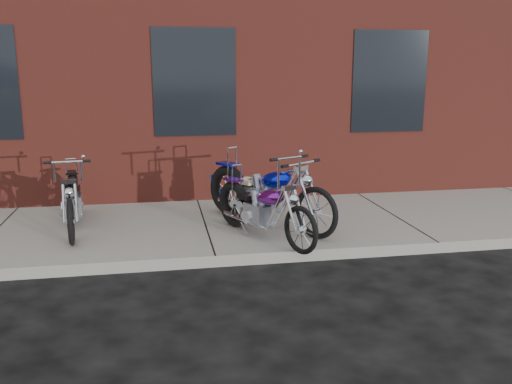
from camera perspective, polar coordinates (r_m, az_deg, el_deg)
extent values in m
plane|color=black|center=(6.82, -4.26, -7.92)|extent=(120.00, 120.00, 0.00)
cube|color=gray|center=(8.22, -5.39, -3.79)|extent=(22.00, 3.00, 0.15)
cube|color=maroon|center=(14.46, -8.12, 18.91)|extent=(22.00, 10.00, 8.00)
torus|color=black|center=(7.79, -1.74, -1.48)|extent=(0.42, 0.68, 0.69)
torus|color=black|center=(6.66, 5.53, -4.29)|extent=(0.33, 0.59, 0.62)
cube|color=#8F929E|center=(7.31, 0.94, -2.49)|extent=(0.40, 0.46, 0.29)
ellipsoid|color=#6E178B|center=(7.04, 2.25, -0.78)|extent=(0.45, 0.58, 0.29)
cube|color=black|center=(7.46, -0.19, -0.68)|extent=(0.32, 0.34, 0.06)
cylinder|color=silver|center=(6.68, 4.90, -2.00)|extent=(0.15, 0.27, 0.51)
cylinder|color=silver|center=(6.64, 4.33, 3.48)|extent=(0.48, 0.25, 0.03)
cylinder|color=silver|center=(7.65, -1.44, 1.04)|extent=(0.03, 0.03, 0.46)
cylinder|color=silver|center=(7.57, 0.68, -2.93)|extent=(0.41, 0.79, 0.05)
torus|color=black|center=(8.41, -2.12, -0.01)|extent=(0.59, 0.75, 0.80)
torus|color=black|center=(7.28, 7.38, -2.42)|extent=(0.48, 0.64, 0.72)
cube|color=#8F929E|center=(7.92, 1.42, -0.88)|extent=(0.51, 0.54, 0.33)
ellipsoid|color=#0B1AD1|center=(7.65, 3.14, 1.09)|extent=(0.59, 0.67, 0.34)
cube|color=beige|center=(8.07, -0.07, 1.00)|extent=(0.40, 0.41, 0.07)
cylinder|color=silver|center=(7.29, 6.57, -0.01)|extent=(0.22, 0.29, 0.60)
cylinder|color=silver|center=(7.31, 5.78, 2.91)|extent=(0.52, 0.38, 0.03)
cylinder|color=silver|center=(8.27, -1.72, 2.76)|extent=(0.03, 0.03, 0.53)
cylinder|color=silver|center=(8.22, 0.80, -1.43)|extent=(0.62, 0.85, 0.05)
torus|color=black|center=(8.80, -18.66, -0.51)|extent=(0.21, 0.69, 0.68)
torus|color=black|center=(7.36, -18.95, -3.30)|extent=(0.14, 0.62, 0.62)
cube|color=#8F929E|center=(8.21, -18.77, -1.50)|extent=(0.31, 0.41, 0.28)
ellipsoid|color=black|center=(7.89, -18.96, -0.02)|extent=(0.30, 0.55, 0.29)
cube|color=black|center=(8.41, -18.81, 0.15)|extent=(0.26, 0.29, 0.06)
cylinder|color=silver|center=(7.41, -19.05, -1.20)|extent=(0.07, 0.28, 0.51)
cylinder|color=silver|center=(7.43, -19.31, 2.86)|extent=(0.52, 0.09, 0.03)
cylinder|color=silver|center=(8.65, -18.84, 1.70)|extent=(0.02, 0.02, 0.46)
cylinder|color=silver|center=(8.44, -17.90, -1.93)|extent=(0.14, 0.85, 0.05)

